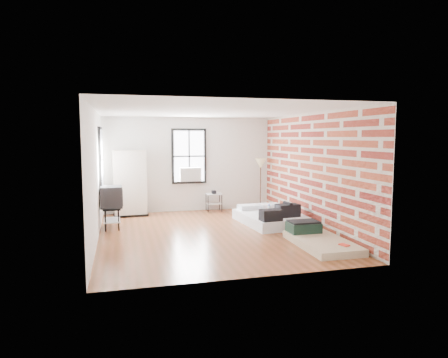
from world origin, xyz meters
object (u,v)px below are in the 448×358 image
object	(u,v)px
wardrobe	(130,183)
floor_lamp	(261,166)
mattress_bare	(317,239)
tv_stand	(112,198)
side_table	(214,197)
mattress_main	(272,217)

from	to	relation	value
wardrobe	floor_lamp	world-z (taller)	wardrobe
mattress_bare	tv_stand	world-z (taller)	tv_stand
mattress_bare	wardrobe	size ratio (longest dim) A/B	1.00
side_table	tv_stand	world-z (taller)	tv_stand
wardrobe	side_table	distance (m)	2.49
mattress_bare	floor_lamp	distance (m)	4.29
mattress_main	floor_lamp	size ratio (longest dim) A/B	1.32
side_table	tv_stand	xyz separation A→B (m)	(-2.92, -1.59, 0.32)
wardrobe	floor_lamp	bearing A→B (deg)	-3.42
mattress_main	tv_stand	world-z (taller)	tv_stand
side_table	floor_lamp	xyz separation A→B (m)	(1.45, -0.07, 0.92)
mattress_bare	mattress_main	bearing A→B (deg)	95.81
wardrobe	mattress_main	bearing A→B (deg)	-33.29
wardrobe	tv_stand	size ratio (longest dim) A/B	1.79
mattress_main	wardrobe	size ratio (longest dim) A/B	1.12
mattress_bare	floor_lamp	world-z (taller)	floor_lamp
mattress_bare	floor_lamp	size ratio (longest dim) A/B	1.17
side_table	floor_lamp	distance (m)	1.72
mattress_bare	side_table	size ratio (longest dim) A/B	2.94
mattress_main	floor_lamp	distance (m)	2.35
mattress_main	tv_stand	bearing A→B (deg)	167.89
floor_lamp	tv_stand	world-z (taller)	floor_lamp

